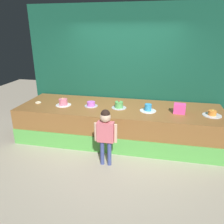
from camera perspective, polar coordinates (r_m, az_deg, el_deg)
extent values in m
plane|color=#ADA38E|center=(4.45, 0.28, -10.70)|extent=(12.00, 12.00, 0.00)
cube|color=brown|center=(4.86, 1.86, -2.91)|extent=(4.32, 1.33, 0.75)
cube|color=#59B24C|center=(4.36, 0.25, -8.86)|extent=(4.32, 0.02, 0.34)
cube|color=#144C38|center=(5.30, 3.48, 10.96)|extent=(4.68, 0.08, 2.87)
cylinder|color=#3F4C8C|center=(4.03, -2.53, -10.42)|extent=(0.07, 0.07, 0.47)
cylinder|color=#3F4C8C|center=(4.00, -0.68, -10.62)|extent=(0.07, 0.07, 0.47)
cube|color=#D86672|center=(3.82, -1.67, -5.15)|extent=(0.29, 0.13, 0.36)
cylinder|color=beige|center=(3.87, -4.20, -5.09)|extent=(0.06, 0.06, 0.33)
cylinder|color=beige|center=(3.79, 0.92, -5.57)|extent=(0.06, 0.06, 0.33)
sphere|color=beige|center=(3.71, -1.71, -1.29)|extent=(0.19, 0.19, 0.19)
sphere|color=black|center=(3.69, -1.72, -0.55)|extent=(0.16, 0.16, 0.16)
cube|color=#F64AA2|center=(4.54, 17.06, 0.85)|extent=(0.24, 0.18, 0.20)
torus|color=beige|center=(5.24, -18.53, 2.32)|extent=(0.13, 0.13, 0.03)
cylinder|color=white|center=(4.96, -12.44, 1.77)|extent=(0.34, 0.34, 0.01)
cylinder|color=pink|center=(4.94, -12.50, 2.56)|extent=(0.18, 0.18, 0.13)
cone|color=#F2E566|center=(4.91, -12.58, 3.55)|extent=(0.02, 0.02, 0.05)
cylinder|color=silver|center=(4.81, -5.42, 1.59)|extent=(0.29, 0.29, 0.01)
cylinder|color=#CC66D8|center=(4.79, -5.44, 2.15)|extent=(0.17, 0.17, 0.09)
cylinder|color=silver|center=(4.67, 1.80, 1.12)|extent=(0.31, 0.31, 0.01)
cylinder|color=#59B259|center=(4.65, 1.81, 1.92)|extent=(0.17, 0.17, 0.13)
sphere|color=red|center=(4.63, 1.82, 2.83)|extent=(0.03, 0.03, 0.03)
cylinder|color=white|center=(4.55, 9.26, 0.32)|extent=(0.33, 0.33, 0.01)
cylinder|color=#3399D8|center=(4.53, 9.32, 1.19)|extent=(0.14, 0.14, 0.14)
cylinder|color=silver|center=(4.67, 24.43, -0.79)|extent=(0.35, 0.35, 0.01)
cylinder|color=orange|center=(4.65, 24.51, -0.22)|extent=(0.15, 0.15, 0.09)
cone|color=#F2E566|center=(4.63, 24.63, 0.55)|extent=(0.02, 0.02, 0.04)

